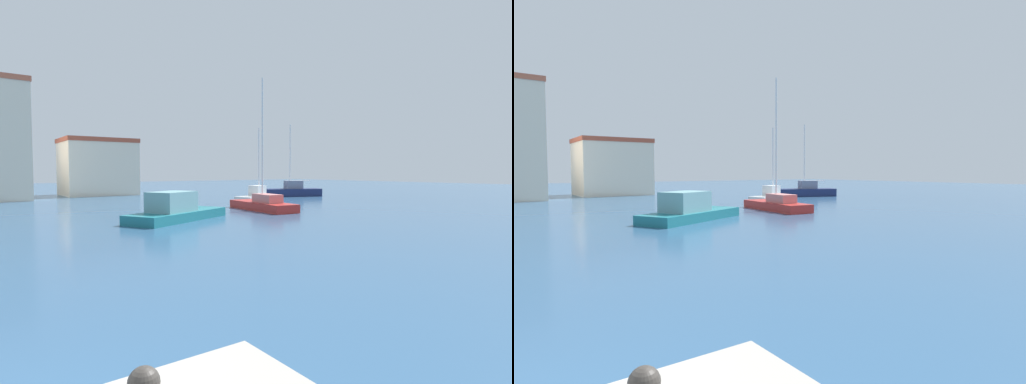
% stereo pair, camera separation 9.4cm
% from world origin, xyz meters
% --- Properties ---
extents(water, '(160.00, 160.00, 0.00)m').
position_xyz_m(water, '(15.00, 20.00, 0.00)').
color(water, '#2D5175').
rests_on(water, ground).
extents(sailboat_white_inner_mooring, '(5.76, 3.52, 7.01)m').
position_xyz_m(sailboat_white_inner_mooring, '(23.72, 26.90, 0.48)').
color(sailboat_white_inner_mooring, white).
rests_on(sailboat_white_inner_mooring, water).
extents(sailboat_navy_far_left, '(7.33, 4.63, 8.13)m').
position_xyz_m(sailboat_navy_far_left, '(30.83, 30.36, 0.60)').
color(sailboat_navy_far_left, '#19234C').
rests_on(sailboat_navy_far_left, water).
extents(sailboat_red_far_right, '(2.48, 6.80, 9.72)m').
position_xyz_m(sailboat_red_far_right, '(18.64, 19.50, 0.48)').
color(sailboat_red_far_right, '#B22823').
rests_on(sailboat_red_far_right, water).
extents(motorboat_teal_distant_north, '(7.18, 5.18, 1.72)m').
position_xyz_m(motorboat_teal_distant_north, '(10.73, 17.61, 0.61)').
color(motorboat_teal_distant_north, '#1E707A').
rests_on(motorboat_teal_distant_north, water).
extents(yacht_club, '(7.99, 7.37, 6.73)m').
position_xyz_m(yacht_club, '(13.89, 46.33, 3.37)').
color(yacht_club, beige).
rests_on(yacht_club, ground).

